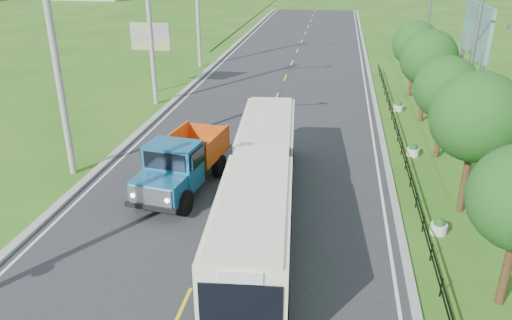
% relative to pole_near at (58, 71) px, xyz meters
% --- Properties ---
extents(ground, '(240.00, 240.00, 0.00)m').
position_rel_pole_near_xyz_m(ground, '(8.26, -9.00, -5.09)').
color(ground, '#285F16').
rests_on(ground, ground).
extents(road, '(14.00, 120.00, 0.02)m').
position_rel_pole_near_xyz_m(road, '(8.26, 11.00, -5.08)').
color(road, '#28282B').
rests_on(road, ground).
extents(curb_left, '(0.40, 120.00, 0.15)m').
position_rel_pole_near_xyz_m(curb_left, '(1.06, 11.00, -5.02)').
color(curb_left, '#9E9E99').
rests_on(curb_left, ground).
extents(curb_right, '(0.30, 120.00, 0.10)m').
position_rel_pole_near_xyz_m(curb_right, '(15.41, 11.00, -5.04)').
color(curb_right, '#9E9E99').
rests_on(curb_right, ground).
extents(edge_line_left, '(0.12, 120.00, 0.00)m').
position_rel_pole_near_xyz_m(edge_line_left, '(1.61, 11.00, -5.07)').
color(edge_line_left, silver).
rests_on(edge_line_left, road).
extents(edge_line_right, '(0.12, 120.00, 0.00)m').
position_rel_pole_near_xyz_m(edge_line_right, '(14.91, 11.00, -5.07)').
color(edge_line_right, silver).
rests_on(edge_line_right, road).
extents(centre_dash, '(0.12, 2.20, 0.00)m').
position_rel_pole_near_xyz_m(centre_dash, '(8.26, -9.00, -5.07)').
color(centre_dash, yellow).
rests_on(centre_dash, road).
extents(railing_right, '(0.04, 40.00, 0.60)m').
position_rel_pole_near_xyz_m(railing_right, '(16.26, 5.00, -4.79)').
color(railing_right, black).
rests_on(railing_right, ground).
extents(pole_near, '(3.51, 0.32, 10.00)m').
position_rel_pole_near_xyz_m(pole_near, '(0.00, 0.00, 0.00)').
color(pole_near, gray).
rests_on(pole_near, ground).
extents(pole_mid, '(3.51, 0.32, 10.00)m').
position_rel_pole_near_xyz_m(pole_mid, '(0.00, 12.00, 0.00)').
color(pole_mid, gray).
rests_on(pole_mid, ground).
extents(pole_far, '(3.51, 0.32, 10.00)m').
position_rel_pole_near_xyz_m(pole_far, '(0.00, 24.00, 0.00)').
color(pole_far, gray).
rests_on(pole_far, ground).
extents(tree_third, '(3.60, 3.62, 6.00)m').
position_rel_pole_near_xyz_m(tree_third, '(18.12, -0.86, -1.11)').
color(tree_third, '#382314').
rests_on(tree_third, ground).
extents(tree_fourth, '(3.24, 3.31, 5.40)m').
position_rel_pole_near_xyz_m(tree_fourth, '(18.12, 5.14, -1.51)').
color(tree_fourth, '#382314').
rests_on(tree_fourth, ground).
extents(tree_fifth, '(3.48, 3.52, 5.80)m').
position_rel_pole_near_xyz_m(tree_fifth, '(18.12, 11.14, -1.24)').
color(tree_fifth, '#382314').
rests_on(tree_fifth, ground).
extents(tree_back, '(3.30, 3.36, 5.50)m').
position_rel_pole_near_xyz_m(tree_back, '(18.12, 17.14, -1.44)').
color(tree_back, '#382314').
rests_on(tree_back, ground).
extents(streetlight_mid, '(3.02, 0.20, 9.07)m').
position_rel_pole_near_xyz_m(streetlight_mid, '(18.90, 5.00, -0.19)').
color(streetlight_mid, slate).
rests_on(streetlight_mid, ground).
extents(streetlight_far, '(3.02, 0.20, 9.07)m').
position_rel_pole_near_xyz_m(streetlight_far, '(18.90, 19.00, -0.19)').
color(streetlight_far, slate).
rests_on(streetlight_far, ground).
extents(planter_near, '(0.64, 0.64, 0.67)m').
position_rel_pole_near_xyz_m(planter_near, '(16.86, -3.00, -4.81)').
color(planter_near, silver).
rests_on(planter_near, ground).
extents(planter_mid, '(0.64, 0.64, 0.67)m').
position_rel_pole_near_xyz_m(planter_mid, '(16.86, 5.00, -4.81)').
color(planter_mid, silver).
rests_on(planter_mid, ground).
extents(planter_far, '(0.64, 0.64, 0.67)m').
position_rel_pole_near_xyz_m(planter_far, '(16.86, 13.00, -4.81)').
color(planter_far, silver).
rests_on(planter_far, ground).
extents(billboard_left, '(3.00, 0.20, 5.20)m').
position_rel_pole_near_xyz_m(billboard_left, '(-1.24, 15.00, -1.23)').
color(billboard_left, slate).
rests_on(billboard_left, ground).
extents(billboard_right, '(0.24, 6.00, 7.30)m').
position_rel_pole_near_xyz_m(billboard_right, '(20.56, 11.00, 0.25)').
color(billboard_right, slate).
rests_on(billboard_right, ground).
extents(bus, '(3.66, 15.33, 2.93)m').
position_rel_pole_near_xyz_m(bus, '(9.85, -3.06, -3.33)').
color(bus, '#327F36').
rests_on(bus, ground).
extents(dump_truck, '(3.14, 6.40, 2.58)m').
position_rel_pole_near_xyz_m(dump_truck, '(5.91, -0.92, -3.63)').
color(dump_truck, '#155780').
rests_on(dump_truck, ground).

